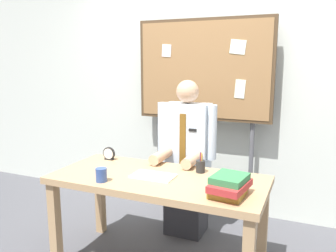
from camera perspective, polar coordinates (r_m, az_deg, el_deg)
The scene contains 9 objects.
back_wall at distance 3.63m, azimuth 6.83°, elevation 7.04°, with size 6.40×0.08×2.70m, color silver.
desk at distance 2.60m, azimuth -1.65°, elevation -10.35°, with size 1.59×0.72×0.73m.
person at distance 3.13m, azimuth 3.08°, elevation -6.34°, with size 0.55×0.56×1.42m.
bulletin_board at distance 3.43m, azimuth 5.89°, elevation 8.71°, with size 1.36×0.09×1.99m.
book_stack at distance 2.23m, azimuth 10.12°, elevation -9.74°, with size 0.24×0.32×0.13m.
open_notebook at distance 2.57m, azimuth -2.49°, elevation -8.30°, with size 0.32×0.19×0.01m, color white.
desk_clock at distance 3.03m, azimuth -9.79°, elevation -4.62°, with size 0.11×0.04×0.11m.
coffee_mug at distance 2.50m, azimuth -11.03°, elevation -7.98°, with size 0.08×0.08×0.10m, color #334C8C.
pen_holder at distance 2.66m, azimuth 5.43°, elevation -6.67°, with size 0.07×0.07×0.16m.
Camera 1 is at (1.03, -2.20, 1.57)m, focal length 36.68 mm.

